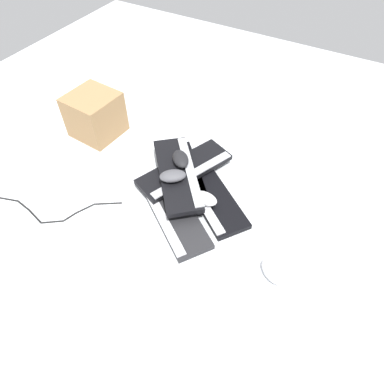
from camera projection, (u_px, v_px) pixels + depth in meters
name	position (u px, v px, depth m)	size (l,w,h in m)	color
ground_plane	(179.00, 191.00, 1.50)	(3.20, 3.20, 0.00)	silver
keyboard_0	(173.00, 213.00, 1.40)	(0.38, 0.45, 0.03)	#232326
keyboard_1	(210.00, 195.00, 1.47)	(0.38, 0.44, 0.03)	black
keyboard_2	(183.00, 177.00, 1.54)	(0.42, 0.41, 0.03)	black
keyboard_3	(185.00, 169.00, 1.52)	(0.46, 0.30, 0.03)	black
keyboard_4	(178.00, 174.00, 1.47)	(0.43, 0.40, 0.03)	black
mouse_0	(205.00, 198.00, 1.41)	(0.11, 0.07, 0.04)	silver
mouse_1	(173.00, 176.00, 1.41)	(0.11, 0.07, 0.04)	#4C4C51
mouse_2	(273.00, 272.00, 1.22)	(0.11, 0.07, 0.04)	silver
mouse_3	(181.00, 159.00, 1.47)	(0.11, 0.07, 0.04)	black
cable_0	(37.00, 208.00, 1.43)	(0.40, 0.55, 0.01)	black
cardboard_box	(95.00, 115.00, 1.68)	(0.22, 0.22, 0.21)	#9E774C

